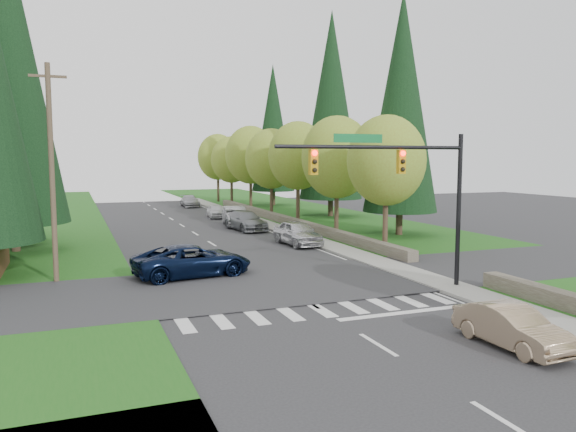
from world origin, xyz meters
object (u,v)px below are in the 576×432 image
parked_car_c (235,216)px  parked_car_e (190,201)px  parked_car_b (246,221)px  suv_navy (193,261)px  parked_car_d (216,211)px  sedan_champagne (512,327)px  parked_car_a (298,233)px

parked_car_c → parked_car_e: bearing=97.5°
parked_car_e → parked_car_b: bearing=-88.3°
suv_navy → parked_car_b: 17.73m
parked_car_b → parked_car_d: size_ratio=1.39×
sedan_champagne → parked_car_b: parked_car_b is taller
suv_navy → parked_car_e: 39.72m
sedan_champagne → parked_car_a: size_ratio=0.82×
parked_car_b → parked_car_c: bearing=82.9°
parked_car_a → sedan_champagne: bearing=-97.3°
parked_car_b → parked_car_e: (0.08, 22.93, -0.10)m
sedan_champagne → parked_car_e: size_ratio=0.86×
parked_car_e → sedan_champagne: bearing=-88.7°
parked_car_a → parked_car_d: 18.55m
suv_navy → parked_car_b: suv_navy is taller
suv_navy → parked_car_e: suv_navy is taller
parked_car_c → parked_car_e: parked_car_c is taller
parked_car_b → suv_navy: bearing=-122.2°
parked_car_a → parked_car_c: 11.74m
parked_car_d → parked_car_c: bearing=-83.9°
parked_car_c → parked_car_d: (0.00, 6.82, -0.19)m
parked_car_b → parked_car_d: 9.88m
parked_car_c → parked_car_d: 6.82m
parked_car_c → parked_car_b: bearing=-82.3°
suv_navy → parked_car_d: 27.00m
parked_car_b → parked_car_e: parked_car_b is taller
parked_car_c → parked_car_e: (0.08, 19.87, -0.17)m
suv_navy → parked_car_c: size_ratio=1.14×
suv_navy → parked_car_e: bearing=-19.6°
parked_car_b → parked_car_d: parked_car_b is taller
sedan_champagne → parked_car_d: bearing=86.9°
suv_navy → parked_car_d: (7.53, 25.93, -0.16)m
sedan_champagne → parked_car_a: (1.50, 21.08, 0.17)m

